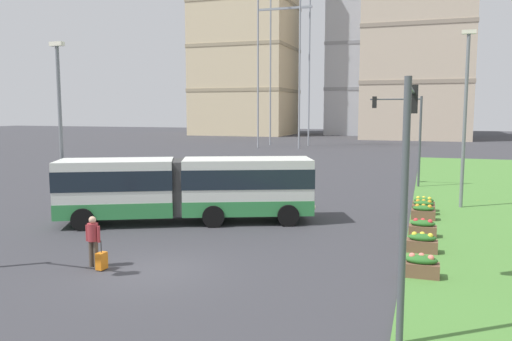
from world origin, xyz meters
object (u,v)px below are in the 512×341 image
at_px(pedestrian_crossing, 93,238).
at_px(rolling_suitcase, 102,261).
at_px(streetlight_median, 465,113).
at_px(car_black_sedan, 231,168).
at_px(articulated_bus, 187,188).
at_px(flower_planter_2, 423,228).
at_px(flower_planter_5, 424,204).
at_px(streetlight_left, 60,122).
at_px(flower_planter_0, 421,266).
at_px(flower_planter_3, 423,212).
at_px(apartment_tower_west, 246,29).
at_px(flower_planter_1, 422,243).
at_px(traffic_light_near_right, 408,157).
at_px(apartment_tower_westcentre, 370,49).
at_px(traffic_light_far_right, 404,125).
at_px(apartment_tower_centre, 419,3).
at_px(flower_planter_4, 423,207).

bearing_deg(pedestrian_crossing, rolling_suitcase, -23.96).
bearing_deg(streetlight_median, car_black_sedan, 154.53).
bearing_deg(articulated_bus, flower_planter_2, 2.04).
height_order(pedestrian_crossing, flower_planter_5, pedestrian_crossing).
bearing_deg(rolling_suitcase, streetlight_left, 136.18).
distance_m(articulated_bus, flower_planter_0, 11.80).
xyz_separation_m(rolling_suitcase, flower_planter_5, (10.04, 13.63, 0.11)).
relative_size(flower_planter_3, apartment_tower_west, 0.02).
relative_size(rolling_suitcase, apartment_tower_west, 0.02).
xyz_separation_m(articulated_bus, flower_planter_5, (10.58, 6.14, -1.23)).
xyz_separation_m(articulated_bus, car_black_sedan, (-3.84, 15.50, -0.90)).
distance_m(flower_planter_1, flower_planter_5, 8.26).
xyz_separation_m(traffic_light_near_right, streetlight_left, (-16.47, 7.75, 0.56)).
xyz_separation_m(apartment_tower_west, apartment_tower_westcentre, (25.79, 10.04, -4.12)).
relative_size(traffic_light_far_right, streetlight_median, 0.66).
xyz_separation_m(flower_planter_1, streetlight_median, (1.90, 9.85, 4.72)).
bearing_deg(flower_planter_5, traffic_light_near_right, -91.55).
relative_size(articulated_bus, flower_planter_2, 10.69).
bearing_deg(pedestrian_crossing, flower_planter_0, 11.90).
bearing_deg(flower_planter_2, apartment_tower_centre, 91.57).
relative_size(pedestrian_crossing, flower_planter_5, 1.58).
distance_m(pedestrian_crossing, rolling_suitcase, 0.85).
distance_m(traffic_light_near_right, apartment_tower_westcentre, 106.29).
xyz_separation_m(pedestrian_crossing, traffic_light_near_right, (10.09, -1.38, 3.13)).
bearing_deg(apartment_tower_westcentre, articulated_bus, -88.80).
bearing_deg(flower_planter_0, rolling_suitcase, -166.50).
relative_size(streetlight_median, apartment_tower_west, 0.20).
xyz_separation_m(flower_planter_3, streetlight_left, (-16.87, -4.74, 4.27)).
distance_m(car_black_sedan, traffic_light_far_right, 13.41).
relative_size(pedestrian_crossing, apartment_tower_centre, 0.04).
xyz_separation_m(pedestrian_crossing, flower_planter_3, (10.49, 11.10, -0.58)).
bearing_deg(pedestrian_crossing, flower_planter_4, 49.95).
xyz_separation_m(flower_planter_1, traffic_light_far_right, (-1.48, 17.04, 3.81)).
xyz_separation_m(flower_planter_0, apartment_tower_centre, (-2.15, 83.73, 24.34)).
relative_size(rolling_suitcase, flower_planter_0, 0.88).
height_order(streetlight_median, apartment_tower_centre, apartment_tower_centre).
bearing_deg(streetlight_left, flower_planter_2, 4.41).
height_order(pedestrian_crossing, flower_planter_1, pedestrian_crossing).
bearing_deg(apartment_tower_westcentre, car_black_sedan, -91.30).
bearing_deg(traffic_light_far_right, apartment_tower_westcentre, 97.81).
distance_m(car_black_sedan, rolling_suitcase, 23.40).
bearing_deg(apartment_tower_centre, pedestrian_crossing, -95.54).
distance_m(rolling_suitcase, traffic_light_far_right, 24.31).
relative_size(rolling_suitcase, flower_planter_2, 0.88).
distance_m(articulated_bus, flower_planter_4, 11.84).
bearing_deg(flower_planter_1, apartment_tower_west, 113.57).
height_order(flower_planter_1, flower_planter_2, same).
relative_size(streetlight_left, apartment_tower_centre, 0.17).
height_order(traffic_light_near_right, apartment_tower_centre, apartment_tower_centre).
xyz_separation_m(flower_planter_3, streetlight_median, (1.90, 3.91, 4.72)).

